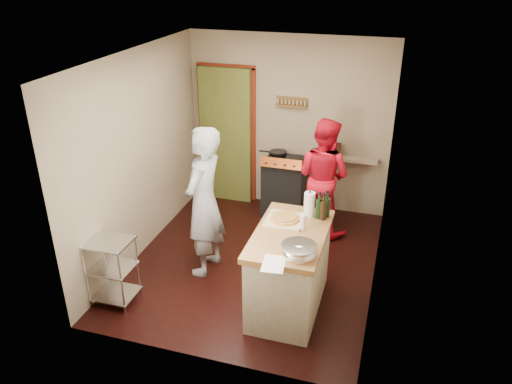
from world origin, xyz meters
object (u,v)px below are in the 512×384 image
person_red (323,176)px  island (290,269)px  wire_shelving (112,268)px  person_stripe (204,202)px  stove (285,186)px

person_red → island: bearing=111.7°
wire_shelving → island: bearing=14.1°
person_stripe → person_red: (1.18, 1.39, -0.10)m
stove → person_red: (0.61, -0.34, 0.38)m
island → stove: bearing=105.1°
stove → wire_shelving: stove is taller
island → person_red: size_ratio=0.85×
wire_shelving → person_stripe: (0.76, 0.90, 0.49)m
stove → wire_shelving: (-1.33, -2.62, -0.01)m
stove → island: (0.58, -2.14, 0.05)m
island → wire_shelving: bearing=-165.9°
island → person_stripe: (-1.15, 0.42, 0.43)m
island → person_red: person_red is taller
person_stripe → person_red: person_stripe is taller
stove → person_red: person_red is taller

